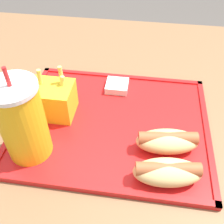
% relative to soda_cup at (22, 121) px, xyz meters
% --- Properties ---
extents(dining_table, '(1.17, 1.03, 0.71)m').
position_rel_soda_cup_xyz_m(dining_table, '(-0.18, -0.12, -0.45)').
color(dining_table, brown).
rests_on(dining_table, ground_plane).
extents(food_tray, '(0.43, 0.35, 0.01)m').
position_rel_soda_cup_xyz_m(food_tray, '(-0.15, -0.10, -0.09)').
color(food_tray, red).
rests_on(food_tray, dining_table).
extents(soda_cup, '(0.09, 0.09, 0.20)m').
position_rel_soda_cup_xyz_m(soda_cup, '(0.00, 0.00, 0.00)').
color(soda_cup, gold).
rests_on(soda_cup, food_tray).
extents(hot_dog_far, '(0.13, 0.07, 0.04)m').
position_rel_soda_cup_xyz_m(hot_dog_far, '(-0.27, 0.03, -0.06)').
color(hot_dog_far, '#DBB270').
rests_on(hot_dog_far, food_tray).
extents(hot_dog_near, '(0.13, 0.07, 0.04)m').
position_rel_soda_cup_xyz_m(hot_dog_near, '(-0.27, -0.04, -0.06)').
color(hot_dog_near, '#DBB270').
rests_on(hot_dog_near, food_tray).
extents(fries_carton, '(0.10, 0.08, 0.11)m').
position_rel_soda_cup_xyz_m(fries_carton, '(-0.01, -0.11, -0.04)').
color(fries_carton, gold).
rests_on(fries_carton, food_tray).
extents(sauce_cup_mayo, '(0.06, 0.06, 0.02)m').
position_rel_soda_cup_xyz_m(sauce_cup_mayo, '(-0.15, -0.22, -0.07)').
color(sauce_cup_mayo, silver).
rests_on(sauce_cup_mayo, food_tray).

